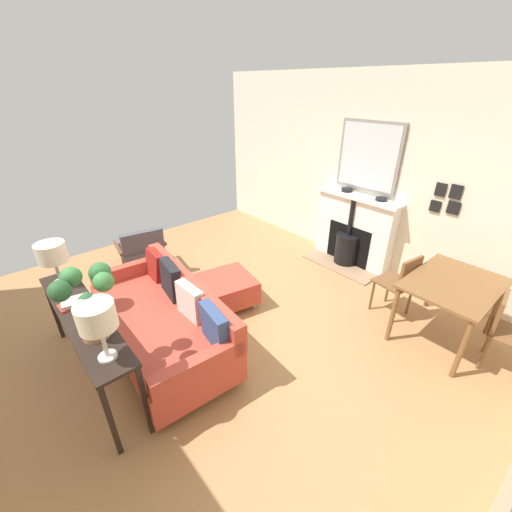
# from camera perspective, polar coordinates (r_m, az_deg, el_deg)

# --- Properties ---
(ground_plane) EXTENTS (5.52, 6.03, 0.01)m
(ground_plane) POSITION_cam_1_polar(r_m,az_deg,el_deg) (4.18, -7.19, -11.17)
(ground_plane) COLOR #A87A4C
(wall_left) EXTENTS (0.12, 6.03, 2.82)m
(wall_left) POSITION_cam_1_polar(r_m,az_deg,el_deg) (5.40, 17.45, 13.81)
(wall_left) COLOR silver
(wall_left) RESTS_ON ground
(fireplace) EXTENTS (0.61, 1.36, 1.14)m
(fireplace) POSITION_cam_1_polar(r_m,az_deg,el_deg) (5.42, 16.50, 3.75)
(fireplace) COLOR #9E7A5B
(fireplace) RESTS_ON ground
(mirror_over_mantel) EXTENTS (0.04, 0.97, 0.98)m
(mirror_over_mantel) POSITION_cam_1_polar(r_m,az_deg,el_deg) (5.17, 19.12, 16.13)
(mirror_over_mantel) COLOR gray
(mantel_bowl_near) EXTENTS (0.16, 0.16, 0.05)m
(mantel_bowl_near) POSITION_cam_1_polar(r_m,az_deg,el_deg) (5.33, 15.62, 11.14)
(mantel_bowl_near) COLOR black
(mantel_bowl_near) RESTS_ON fireplace
(mantel_bowl_far) EXTENTS (0.16, 0.16, 0.04)m
(mantel_bowl_far) POSITION_cam_1_polar(r_m,az_deg,el_deg) (5.05, 21.09, 9.30)
(mantel_bowl_far) COLOR black
(mantel_bowl_far) RESTS_ON fireplace
(sofa) EXTENTS (1.09, 2.13, 0.84)m
(sofa) POSITION_cam_1_polar(r_m,az_deg,el_deg) (3.76, -15.77, -10.61)
(sofa) COLOR #B2B2B7
(sofa) RESTS_ON ground
(ottoman) EXTENTS (0.79, 0.78, 0.40)m
(ottoman) POSITION_cam_1_polar(r_m,az_deg,el_deg) (4.30, -5.20, -5.70)
(ottoman) COLOR #B2B2B7
(ottoman) RESTS_ON ground
(armchair_accent) EXTENTS (0.76, 0.69, 0.76)m
(armchair_accent) POSITION_cam_1_polar(r_m,az_deg,el_deg) (5.21, -19.45, 1.58)
(armchair_accent) COLOR brown
(armchair_accent) RESTS_ON ground
(console_table) EXTENTS (0.33, 1.84, 0.79)m
(console_table) POSITION_cam_1_polar(r_m,az_deg,el_deg) (3.41, -27.95, -10.28)
(console_table) COLOR black
(console_table) RESTS_ON ground
(table_lamp_near_end) EXTENTS (0.28, 0.28, 0.45)m
(table_lamp_near_end) POSITION_cam_1_polar(r_m,az_deg,el_deg) (3.80, -32.18, 0.37)
(table_lamp_near_end) COLOR #B2B2B7
(table_lamp_near_end) RESTS_ON console_table
(table_lamp_far_end) EXTENTS (0.27, 0.27, 0.49)m
(table_lamp_far_end) POSITION_cam_1_polar(r_m,az_deg,el_deg) (2.57, -26.16, -9.71)
(table_lamp_far_end) COLOR beige
(table_lamp_far_end) RESTS_ON console_table
(potted_plant) EXTENTS (0.48, 0.45, 0.59)m
(potted_plant) POSITION_cam_1_polar(r_m,az_deg,el_deg) (2.85, -27.40, -6.35)
(potted_plant) COLOR #99704C
(potted_plant) RESTS_ON console_table
(book_stack) EXTENTS (0.29, 0.21, 0.05)m
(book_stack) POSITION_cam_1_polar(r_m,az_deg,el_deg) (3.50, -29.17, -7.06)
(book_stack) COLOR #B23833
(book_stack) RESTS_ON console_table
(dining_table) EXTENTS (1.09, 0.81, 0.75)m
(dining_table) POSITION_cam_1_polar(r_m,az_deg,el_deg) (4.11, 31.17, -5.06)
(dining_table) COLOR brown
(dining_table) RESTS_ON ground
(dining_chair_near_fireplace) EXTENTS (0.45, 0.45, 0.85)m
(dining_chair_near_fireplace) POSITION_cam_1_polar(r_m,az_deg,el_deg) (4.32, 24.04, -4.04)
(dining_chair_near_fireplace) COLOR brown
(dining_chair_near_fireplace) RESTS_ON ground
(dining_chair_by_back_wall) EXTENTS (0.45, 0.45, 0.82)m
(dining_chair_by_back_wall) POSITION_cam_1_polar(r_m,az_deg,el_deg) (4.11, 37.54, -9.92)
(dining_chair_by_back_wall) COLOR brown
(dining_chair_by_back_wall) RESTS_ON ground
(photo_gallery_row) EXTENTS (0.02, 0.35, 0.39)m
(photo_gallery_row) POSITION_cam_1_polar(r_m,az_deg,el_deg) (4.80, 30.47, 8.65)
(photo_gallery_row) COLOR black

